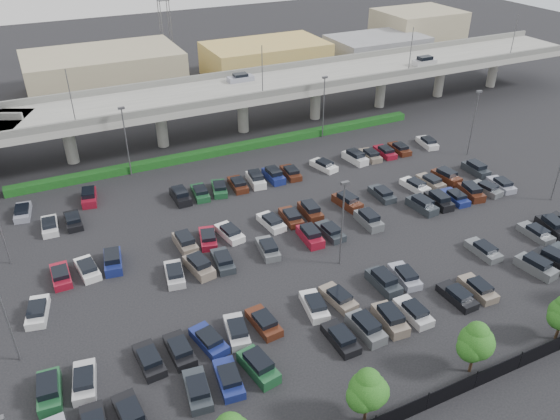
% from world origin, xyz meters
% --- Properties ---
extents(ground, '(280.00, 280.00, 0.00)m').
position_xyz_m(ground, '(0.00, 0.00, 0.00)').
color(ground, black).
extents(overpass, '(150.00, 13.00, 15.80)m').
position_xyz_m(overpass, '(-0.21, 32.01, 6.97)').
color(overpass, gray).
rests_on(overpass, ground).
extents(hedge, '(66.00, 1.60, 1.10)m').
position_xyz_m(hedge, '(0.00, 25.00, 0.55)').
color(hedge, '#123D13').
rests_on(hedge, ground).
extents(fence, '(70.00, 0.10, 2.00)m').
position_xyz_m(fence, '(-0.05, -28.00, 0.90)').
color(fence, black).
rests_on(fence, ground).
extents(tree_row, '(65.07, 3.66, 5.94)m').
position_xyz_m(tree_row, '(0.70, -26.53, 3.52)').
color(tree_row, '#332316').
rests_on(tree_row, ground).
extents(parked_cars, '(63.12, 41.66, 1.67)m').
position_xyz_m(parked_cars, '(0.19, -3.45, 0.62)').
color(parked_cars, gray).
rests_on(parked_cars, ground).
extents(light_poles, '(66.90, 48.38, 10.30)m').
position_xyz_m(light_poles, '(-4.13, 2.00, 6.24)').
color(light_poles, '#515156').
rests_on(light_poles, ground).
extents(distant_buildings, '(138.00, 24.00, 9.00)m').
position_xyz_m(distant_buildings, '(12.38, 61.81, 3.74)').
color(distant_buildings, gray).
rests_on(distant_buildings, ground).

